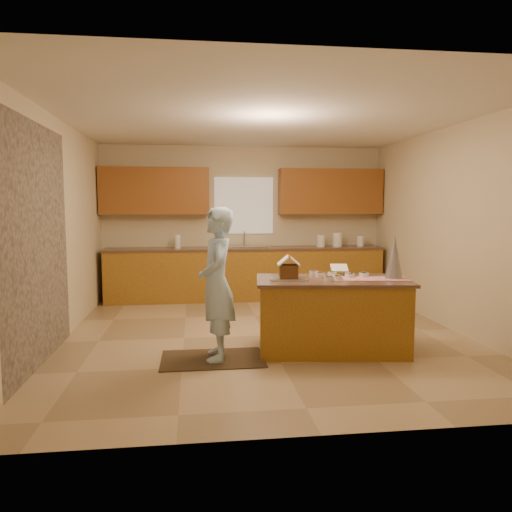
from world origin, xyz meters
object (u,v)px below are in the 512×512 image
at_px(boy, 217,284).
at_px(tinsel_tree, 394,257).
at_px(island_base, 332,317).
at_px(gingerbread_house, 289,269).

bearing_deg(boy, tinsel_tree, 93.50).
xyz_separation_m(island_base, gingerbread_house, (-0.50, 0.02, 0.55)).
bearing_deg(gingerbread_house, boy, -168.58).
relative_size(tinsel_tree, gingerbread_house, 1.76).
bearing_deg(island_base, boy, -166.42).
bearing_deg(island_base, tinsel_tree, 3.67).
relative_size(boy, gingerbread_house, 5.77).
distance_m(tinsel_tree, gingerbread_house, 1.21).
xyz_separation_m(tinsel_tree, boy, (-2.01, -0.10, -0.25)).
height_order(island_base, gingerbread_house, gingerbread_house).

